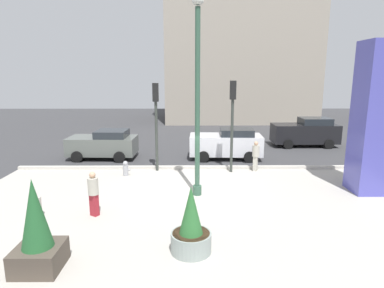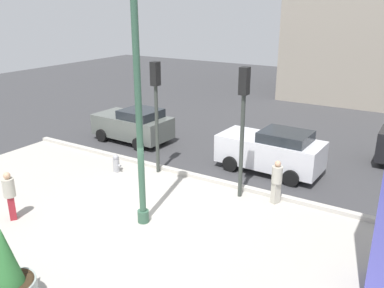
{
  "view_description": "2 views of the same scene",
  "coord_description": "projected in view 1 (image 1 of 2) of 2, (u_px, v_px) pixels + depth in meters",
  "views": [
    {
      "loc": [
        -0.03,
        -13.47,
        4.88
      ],
      "look_at": [
        0.07,
        1.42,
        1.7
      ],
      "focal_mm": 30.7,
      "sensor_mm": 36.0,
      "label": 1
    },
    {
      "loc": [
        7.42,
        -9.34,
        6.44
      ],
      "look_at": [
        0.68,
        1.59,
        2.01
      ],
      "focal_mm": 37.65,
      "sensor_mm": 36.0,
      "label": 2
    }
  ],
  "objects": [
    {
      "name": "car_curb_west",
      "position": [
        227.0,
        143.0,
        19.22
      ],
      "size": [
        4.23,
        2.15,
        1.79
      ],
      "color": "silver",
      "rests_on": "ground_plane"
    },
    {
      "name": "ground_plane",
      "position": [
        190.0,
        164.0,
        18.1
      ],
      "size": [
        60.0,
        60.0,
        0.0
      ],
      "primitive_type": "plane",
      "color": "#38383A"
    },
    {
      "name": "plaza_pavement",
      "position": [
        191.0,
        208.0,
        12.23
      ],
      "size": [
        18.0,
        10.0,
        0.02
      ],
      "primitive_type": "cube",
      "color": "#ADA89E",
      "rests_on": "ground_plane"
    },
    {
      "name": "car_curb_east",
      "position": [
        306.0,
        132.0,
        22.54
      ],
      "size": [
        4.41,
        1.98,
        1.97
      ],
      "color": "black",
      "rests_on": "ground_plane"
    },
    {
      "name": "concrete_bollard",
      "position": [
        36.0,
        208.0,
        11.3
      ],
      "size": [
        0.36,
        0.36,
        0.75
      ],
      "primitive_type": "cylinder",
      "color": "#B2ADA3",
      "rests_on": "ground_plane"
    },
    {
      "name": "highrise_across_street",
      "position": [
        239.0,
        28.0,
        34.59
      ],
      "size": [
        15.13,
        9.73,
        19.21
      ],
      "primitive_type": "cube",
      "color": "#9E9384",
      "rests_on": "ground_plane"
    },
    {
      "name": "traffic_light_corner",
      "position": [
        232.0,
        111.0,
        16.08
      ],
      "size": [
        0.28,
        0.42,
        4.58
      ],
      "color": "#333833",
      "rests_on": "ground_plane"
    },
    {
      "name": "lamp_post",
      "position": [
        197.0,
        104.0,
        12.78
      ],
      "size": [
        0.44,
        0.44,
        7.63
      ],
      "color": "#335642",
      "rests_on": "ground_plane"
    },
    {
      "name": "potted_plant_curbside",
      "position": [
        191.0,
        228.0,
        9.05
      ],
      "size": [
        1.14,
        1.14,
        1.94
      ],
      "color": "gray",
      "rests_on": "ground_plane"
    },
    {
      "name": "curb_strip",
      "position": [
        190.0,
        167.0,
        17.22
      ],
      "size": [
        18.0,
        0.24,
        0.16
      ],
      "primitive_type": "cube",
      "color": "#B7B2A8",
      "rests_on": "ground_plane"
    },
    {
      "name": "pedestrian_by_curb",
      "position": [
        256.0,
        155.0,
        16.71
      ],
      "size": [
        0.47,
        0.47,
        1.56
      ],
      "color": "#B2AD9E",
      "rests_on": "ground_plane"
    },
    {
      "name": "traffic_light_far_side",
      "position": [
        156.0,
        113.0,
        16.33
      ],
      "size": [
        0.28,
        0.42,
        4.46
      ],
      "color": "#333833",
      "rests_on": "ground_plane"
    },
    {
      "name": "car_passing_lane",
      "position": [
        104.0,
        144.0,
        19.27
      ],
      "size": [
        3.96,
        2.22,
        1.69
      ],
      "color": "#565B56",
      "rests_on": "ground_plane"
    },
    {
      "name": "potted_plant_by_pillar",
      "position": [
        37.0,
        233.0,
        8.19
      ],
      "size": [
        1.14,
        1.14,
        2.41
      ],
      "color": "#4C4238",
      "rests_on": "ground_plane"
    },
    {
      "name": "pedestrian_on_sidewalk",
      "position": [
        93.0,
        192.0,
        11.37
      ],
      "size": [
        0.5,
        0.5,
        1.6
      ],
      "color": "maroon",
      "rests_on": "ground_plane"
    },
    {
      "name": "art_pillar_blue",
      "position": [
        375.0,
        119.0,
        13.33
      ],
      "size": [
        1.42,
        1.42,
        6.19
      ],
      "primitive_type": "cube",
      "color": "#4C4CAD",
      "rests_on": "ground_plane"
    },
    {
      "name": "fire_hydrant",
      "position": [
        126.0,
        168.0,
        16.01
      ],
      "size": [
        0.36,
        0.26,
        0.75
      ],
      "color": "#99999E",
      "rests_on": "ground_plane"
    }
  ]
}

